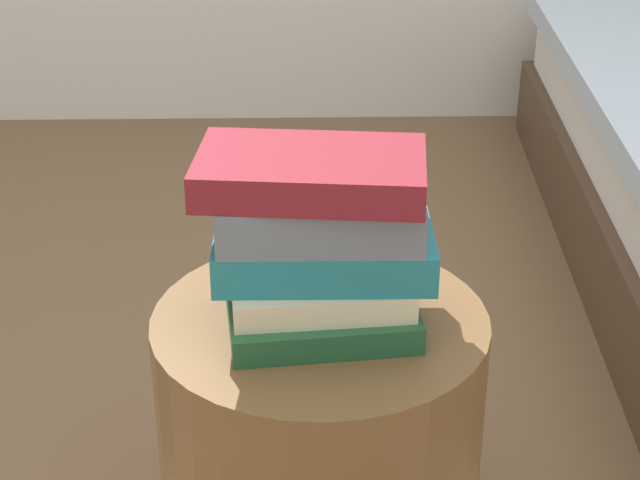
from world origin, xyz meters
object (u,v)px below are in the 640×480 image
Objects in this scene: book_cream at (319,286)px; book_slate at (322,210)px; book_teal at (324,252)px; book_maroon at (311,171)px; side_table at (320,449)px; book_forest at (319,311)px.

book_slate is at bearing 68.59° from book_cream.
book_maroon is (-0.02, 0.00, 0.11)m from book_teal.
side_table is at bearing 159.81° from book_teal.
book_slate is (0.00, 0.00, 0.38)m from side_table.
book_slate is at bearing 107.03° from book_teal.
book_cream is 0.90× the size of book_slate.
side_table is 1.60× the size of book_maroon.
book_slate reaches higher than side_table.
book_maroon reaches higher than book_teal.
book_teal is 0.11m from book_maroon.
book_teal is 0.06m from book_slate.
book_teal is 1.10× the size of book_slate.
book_maroon is (-0.01, 0.00, 0.44)m from side_table.
book_maroon reaches higher than side_table.
book_slate is 0.90× the size of book_maroon.
book_forest is 1.05× the size of book_cream.
side_table is 0.38m from book_slate.
book_cream reaches higher than side_table.
book_forest reaches higher than side_table.
book_teal reaches higher than side_table.
side_table is 1.77× the size of book_slate.
book_forest is at bearing -47.33° from book_maroon.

